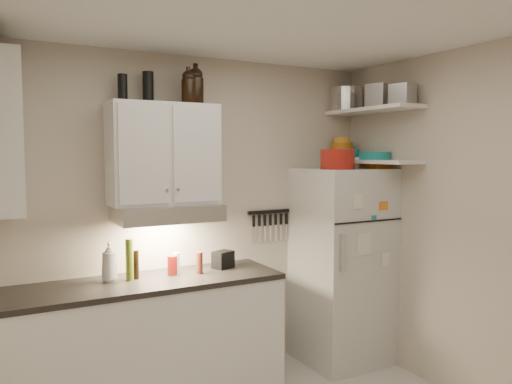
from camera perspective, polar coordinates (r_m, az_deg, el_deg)
name	(u,v)px	position (r m, az deg, el deg)	size (l,w,h in m)	color
ceiling	(296,5)	(2.82, 4.55, 20.49)	(3.20, 3.00, 0.02)	white
back_wall	(193,219)	(4.09, -7.17, -3.04)	(3.20, 0.02, 2.60)	#BFB4A3
right_wall	(487,229)	(3.87, 24.91, -3.86)	(0.02, 3.00, 2.60)	#BFB4A3
base_cabinet	(139,347)	(3.85, -13.26, -16.83)	(2.10, 0.60, 0.88)	white
countertop	(137,284)	(3.71, -13.39, -10.20)	(2.10, 0.62, 0.04)	black
upper_cabinet	(164,154)	(3.79, -10.52, 4.28)	(0.80, 0.33, 0.75)	white
range_hood	(167,213)	(3.76, -10.12, -2.36)	(0.76, 0.46, 0.12)	silver
fridge	(342,265)	(4.49, 9.78, -8.24)	(0.70, 0.68, 1.70)	silver
shelf_hi	(373,110)	(4.42, 13.17, 9.11)	(0.30, 0.95, 0.03)	white
shelf_lo	(372,162)	(4.41, 13.07, 3.41)	(0.30, 0.95, 0.03)	white
knife_strip	(269,212)	(4.37, 1.53, -2.27)	(0.42, 0.02, 0.03)	black
dutch_oven	(337,159)	(4.16, 9.29, 3.71)	(0.28, 0.28, 0.16)	maroon
book_stack	(376,164)	(4.46, 13.52, 3.11)	(0.17, 0.22, 0.07)	orange
spice_jar	(356,163)	(4.42, 11.40, 3.29)	(0.06, 0.06, 0.10)	silver
stock_pot	(346,100)	(4.70, 10.30, 10.34)	(0.29, 0.29, 0.21)	silver
tin_a	(379,96)	(4.33, 13.90, 10.63)	(0.19, 0.17, 0.19)	#AAAAAD
tin_b	(403,94)	(4.18, 16.40, 10.65)	(0.16, 0.16, 0.16)	#AAAAAD
bowl_teal	(346,154)	(4.63, 10.29, 4.27)	(0.24, 0.24, 0.10)	teal
bowl_orange	(342,146)	(4.65, 9.77, 5.22)	(0.19, 0.19, 0.06)	#BF6112
bowl_yellow	(342,140)	(4.65, 9.78, 5.87)	(0.15, 0.15, 0.05)	gold
plates	(375,156)	(4.45, 13.39, 4.04)	(0.27, 0.27, 0.07)	teal
growler_a	(189,87)	(3.82, -7.72, 11.85)	(0.11, 0.11, 0.25)	black
growler_b	(196,86)	(3.90, -6.91, 11.96)	(0.12, 0.12, 0.29)	black
thermos_a	(148,88)	(3.86, -12.23, 11.59)	(0.08, 0.08, 0.23)	black
thermos_b	(123,88)	(3.81, -15.00, 11.39)	(0.07, 0.07, 0.20)	black
soap_bottle	(109,259)	(3.72, -16.43, -7.37)	(0.12, 0.13, 0.32)	white
pepper_mill	(199,263)	(3.83, -6.49, -8.06)	(0.05, 0.05, 0.16)	maroon
oil_bottle	(130,260)	(3.72, -14.25, -7.51)	(0.06, 0.06, 0.30)	#526519
vinegar_bottle	(136,265)	(3.76, -13.56, -8.07)	(0.04, 0.04, 0.21)	black
clear_bottle	(176,263)	(3.85, -9.13, -8.06)	(0.05, 0.05, 0.16)	silver
red_jar	(172,265)	(3.82, -9.55, -8.27)	(0.07, 0.07, 0.15)	maroon
caddy	(223,260)	(4.01, -3.79, -7.71)	(0.16, 0.11, 0.13)	black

